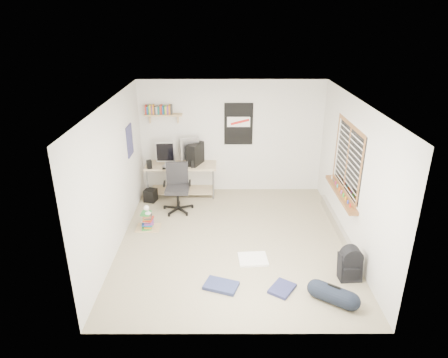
{
  "coord_description": "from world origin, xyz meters",
  "views": [
    {
      "loc": [
        -0.18,
        -6.17,
        3.79
      ],
      "look_at": [
        -0.17,
        0.13,
        1.14
      ],
      "focal_mm": 32.0,
      "sensor_mm": 36.0,
      "label": 1
    }
  ],
  "objects_px": {
    "duffel_bag": "(333,294)",
    "office_chair": "(177,189)",
    "book_stack": "(148,221)",
    "backpack": "(350,267)",
    "desk": "(182,179)"
  },
  "relations": [
    {
      "from": "desk",
      "to": "book_stack",
      "type": "height_order",
      "value": "desk"
    },
    {
      "from": "desk",
      "to": "book_stack",
      "type": "bearing_deg",
      "value": -122.27
    },
    {
      "from": "book_stack",
      "to": "backpack",
      "type": "bearing_deg",
      "value": -24.7
    },
    {
      "from": "backpack",
      "to": "duffel_bag",
      "type": "xyz_separation_m",
      "value": [
        -0.39,
        -0.56,
        -0.06
      ]
    },
    {
      "from": "backpack",
      "to": "duffel_bag",
      "type": "bearing_deg",
      "value": -128.95
    },
    {
      "from": "duffel_bag",
      "to": "book_stack",
      "type": "distance_m",
      "value": 3.64
    },
    {
      "from": "office_chair",
      "to": "duffel_bag",
      "type": "distance_m",
      "value": 3.78
    },
    {
      "from": "desk",
      "to": "office_chair",
      "type": "height_order",
      "value": "office_chair"
    },
    {
      "from": "office_chair",
      "to": "backpack",
      "type": "xyz_separation_m",
      "value": [
        2.86,
        -2.27,
        -0.29
      ]
    },
    {
      "from": "office_chair",
      "to": "backpack",
      "type": "relative_size",
      "value": 2.25
    },
    {
      "from": "book_stack",
      "to": "office_chair",
      "type": "bearing_deg",
      "value": 55.79
    },
    {
      "from": "desk",
      "to": "duffel_bag",
      "type": "height_order",
      "value": "desk"
    },
    {
      "from": "backpack",
      "to": "book_stack",
      "type": "height_order",
      "value": "backpack"
    },
    {
      "from": "duffel_bag",
      "to": "office_chair",
      "type": "bearing_deg",
      "value": 165.88
    },
    {
      "from": "desk",
      "to": "office_chair",
      "type": "distance_m",
      "value": 0.83
    }
  ]
}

